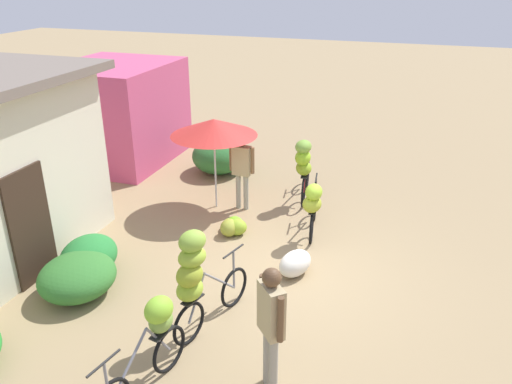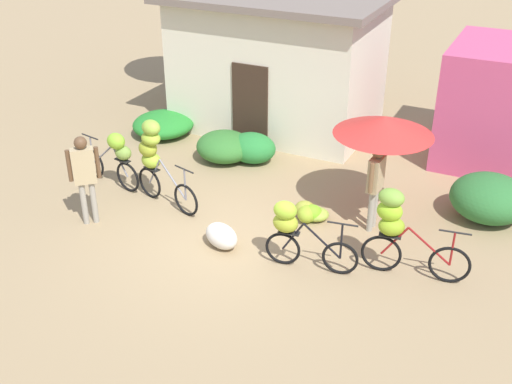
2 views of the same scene
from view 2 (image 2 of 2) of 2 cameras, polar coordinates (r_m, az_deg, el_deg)
The scene contains 15 objects.
ground_plane at distance 11.33m, azimuth -2.86°, elevation -4.69°, with size 60.00×60.00×0.00m, color #977F59.
building_low at distance 15.85m, azimuth 2.05°, elevation 11.80°, with size 5.17×3.61×3.31m.
hedge_bush_front_left at distance 15.82m, azimuth -8.39°, elevation 6.11°, with size 1.49×1.56×0.55m, color #26812B.
hedge_bush_front_right at distance 14.28m, azimuth -2.88°, elevation 4.14°, with size 1.29×1.22×0.66m, color #32712D.
hedge_bush_mid at distance 14.19m, azimuth -0.36°, elevation 4.02°, with size 1.09×0.91×0.67m, color #277B34.
hedge_bush_by_door at distance 12.64m, azimuth 20.42°, elevation -0.52°, with size 1.47×1.38×0.89m, color #2C6C31.
market_umbrella at distance 11.67m, azimuth 11.52°, elevation 5.94°, with size 1.84×1.84×2.01m.
bicycle_leftmost at distance 13.18m, azimuth -12.62°, elevation 3.30°, with size 1.70×0.51×1.26m.
bicycle_near_pile at distance 12.40m, azimuth -9.24°, elevation 3.38°, with size 1.67×0.61×1.72m.
bicycle_center_loaded at distance 10.37m, azimuth 3.45°, elevation -3.31°, with size 1.57×0.40×1.21m.
bicycle_by_shop at distance 10.35m, azimuth 12.71°, elevation -2.90°, with size 1.76×0.47×1.52m.
banana_pile_on_ground at distance 11.99m, azimuth 4.90°, elevation -1.88°, with size 0.75×0.68×0.35m.
produce_sack at distance 11.13m, azimuth -3.15°, elevation -4.00°, with size 0.70×0.44×0.44m, color silver.
person_vendor at distance 11.47m, azimuth 10.79°, elevation 1.13°, with size 0.23×0.58×1.67m.
person_bystander at distance 11.84m, azimuth -15.29°, elevation 1.85°, with size 0.45×0.42×1.76m.
Camera 2 is at (4.68, -8.29, 6.14)m, focal length 44.13 mm.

